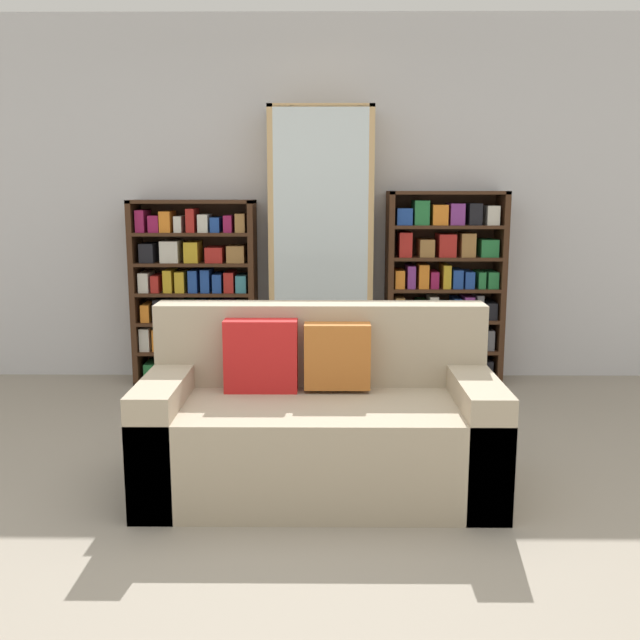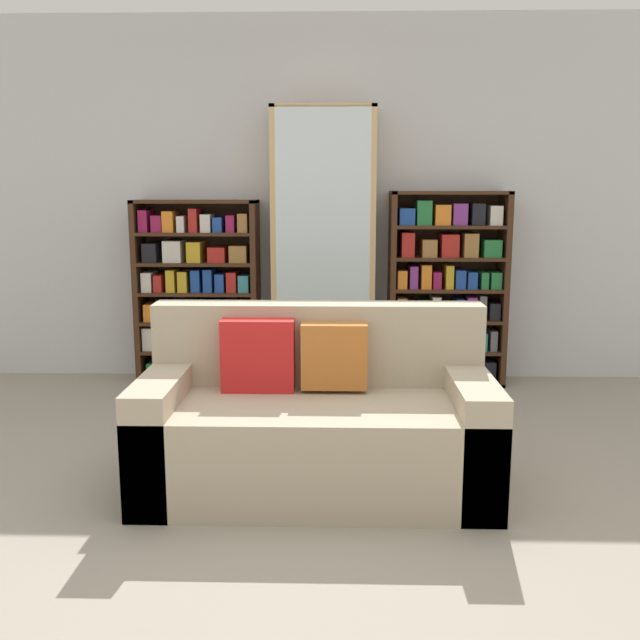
% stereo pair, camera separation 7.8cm
% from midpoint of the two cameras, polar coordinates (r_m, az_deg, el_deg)
% --- Properties ---
extents(ground_plane, '(16.00, 16.00, 0.00)m').
position_cam_midpoint_polar(ground_plane, '(3.19, -2.24, -16.49)').
color(ground_plane, gray).
extents(wall_back, '(6.42, 0.06, 2.70)m').
position_cam_midpoint_polar(wall_back, '(5.47, -0.55, 9.47)').
color(wall_back, silver).
rests_on(wall_back, ground).
extents(couch, '(1.67, 0.81, 0.87)m').
position_cam_midpoint_polar(couch, '(3.51, 0.31, -8.35)').
color(couch, tan).
rests_on(couch, ground).
extents(bookshelf_left, '(0.91, 0.32, 1.36)m').
position_cam_midpoint_polar(bookshelf_left, '(5.41, -9.31, 1.97)').
color(bookshelf_left, '#3D2314').
rests_on(bookshelf_left, ground).
extents(display_cabinet, '(0.75, 0.36, 2.02)m').
position_cam_midpoint_polar(display_cabinet, '(5.26, 0.70, 5.65)').
color(display_cabinet, tan).
rests_on(display_cabinet, ground).
extents(bookshelf_right, '(0.86, 0.32, 1.43)m').
position_cam_midpoint_polar(bookshelf_right, '(5.38, 10.46, 2.35)').
color(bookshelf_right, '#3D2314').
rests_on(bookshelf_right, ground).
extents(wine_bottle, '(0.08, 0.08, 0.40)m').
position_cam_midpoint_polar(wine_bottle, '(4.18, 4.77, -7.39)').
color(wine_bottle, black).
rests_on(wine_bottle, ground).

